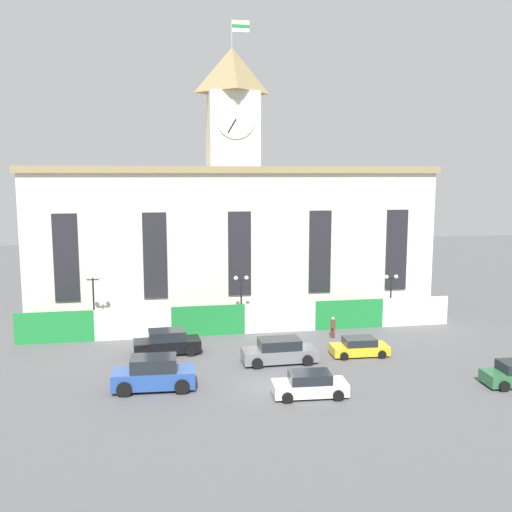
{
  "coord_description": "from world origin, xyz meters",
  "views": [
    {
      "loc": [
        -7.27,
        -34.05,
        13.3
      ],
      "look_at": [
        0.0,
        6.69,
        7.39
      ],
      "focal_mm": 40.0,
      "sensor_mm": 36.0,
      "label": 1
    }
  ],
  "objects_px": {
    "street_lamp_left": "(241,291)",
    "car_black_suv": "(167,343)",
    "car_gray_pickup": "(279,352)",
    "street_lamp_far_right": "(93,293)",
    "car_blue_van": "(154,374)",
    "car_white_taxi": "(310,385)",
    "car_yellow_coupe": "(359,347)",
    "pedestrian": "(333,326)",
    "street_lamp_right": "(391,288)"
  },
  "relations": [
    {
      "from": "street_lamp_left",
      "to": "car_black_suv",
      "type": "bearing_deg",
      "value": -142.35
    },
    {
      "from": "car_gray_pickup",
      "to": "car_black_suv",
      "type": "distance_m",
      "value": 8.58
    },
    {
      "from": "street_lamp_far_right",
      "to": "car_blue_van",
      "type": "distance_m",
      "value": 13.25
    },
    {
      "from": "car_white_taxi",
      "to": "car_gray_pickup",
      "type": "relative_size",
      "value": 0.86
    },
    {
      "from": "car_blue_van",
      "to": "car_gray_pickup",
      "type": "xyz_separation_m",
      "value": [
        8.81,
        3.62,
        -0.15
      ]
    },
    {
      "from": "street_lamp_left",
      "to": "car_white_taxi",
      "type": "xyz_separation_m",
      "value": [
        1.93,
        -14.82,
        -2.85
      ]
    },
    {
      "from": "car_white_taxi",
      "to": "car_yellow_coupe",
      "type": "distance_m",
      "value": 9.02
    },
    {
      "from": "car_yellow_coupe",
      "to": "pedestrian",
      "type": "height_order",
      "value": "pedestrian"
    },
    {
      "from": "street_lamp_far_right",
      "to": "car_yellow_coupe",
      "type": "relative_size",
      "value": 1.24
    },
    {
      "from": "car_blue_van",
      "to": "street_lamp_far_right",
      "type": "bearing_deg",
      "value": 114.43
    },
    {
      "from": "street_lamp_left",
      "to": "street_lamp_right",
      "type": "distance_m",
      "value": 13.45
    },
    {
      "from": "street_lamp_far_right",
      "to": "pedestrian",
      "type": "relative_size",
      "value": 2.96
    },
    {
      "from": "street_lamp_left",
      "to": "car_black_suv",
      "type": "relative_size",
      "value": 0.97
    },
    {
      "from": "street_lamp_left",
      "to": "car_black_suv",
      "type": "height_order",
      "value": "street_lamp_left"
    },
    {
      "from": "street_lamp_far_right",
      "to": "car_gray_pickup",
      "type": "height_order",
      "value": "street_lamp_far_right"
    },
    {
      "from": "street_lamp_far_right",
      "to": "car_gray_pickup",
      "type": "bearing_deg",
      "value": -31.84
    },
    {
      "from": "car_black_suv",
      "to": "pedestrian",
      "type": "bearing_deg",
      "value": -176.07
    },
    {
      "from": "street_lamp_left",
      "to": "car_white_taxi",
      "type": "height_order",
      "value": "street_lamp_left"
    },
    {
      "from": "street_lamp_far_right",
      "to": "car_yellow_coupe",
      "type": "bearing_deg",
      "value": -21.69
    },
    {
      "from": "street_lamp_left",
      "to": "car_blue_van",
      "type": "xyz_separation_m",
      "value": [
        -7.35,
        -12.04,
        -2.58
      ]
    },
    {
      "from": "street_lamp_left",
      "to": "car_yellow_coupe",
      "type": "height_order",
      "value": "street_lamp_left"
    },
    {
      "from": "street_lamp_left",
      "to": "car_white_taxi",
      "type": "bearing_deg",
      "value": -82.56
    },
    {
      "from": "street_lamp_far_right",
      "to": "pedestrian",
      "type": "xyz_separation_m",
      "value": [
        19.21,
        -3.15,
        -2.84
      ]
    },
    {
      "from": "car_white_taxi",
      "to": "street_lamp_left",
      "type": "bearing_deg",
      "value": -79.26
    },
    {
      "from": "car_black_suv",
      "to": "pedestrian",
      "type": "xyz_separation_m",
      "value": [
        13.49,
        1.77,
        0.14
      ]
    },
    {
      "from": "car_gray_pickup",
      "to": "car_black_suv",
      "type": "bearing_deg",
      "value": 155.26
    },
    {
      "from": "car_white_taxi",
      "to": "car_black_suv",
      "type": "distance_m",
      "value": 12.93
    },
    {
      "from": "car_yellow_coupe",
      "to": "street_lamp_left",
      "type": "bearing_deg",
      "value": -43.43
    },
    {
      "from": "street_lamp_far_right",
      "to": "street_lamp_left",
      "type": "xyz_separation_m",
      "value": [
        12.09,
        0.0,
        -0.27
      ]
    },
    {
      "from": "street_lamp_far_right",
      "to": "street_lamp_left",
      "type": "height_order",
      "value": "street_lamp_far_right"
    },
    {
      "from": "car_yellow_coupe",
      "to": "car_gray_pickup",
      "type": "relative_size",
      "value": 0.8
    },
    {
      "from": "street_lamp_far_right",
      "to": "car_black_suv",
      "type": "bearing_deg",
      "value": -40.7
    },
    {
      "from": "street_lamp_far_right",
      "to": "car_white_taxi",
      "type": "relative_size",
      "value": 1.15
    },
    {
      "from": "car_gray_pickup",
      "to": "street_lamp_far_right",
      "type": "bearing_deg",
      "value": 147.48
    },
    {
      "from": "street_lamp_right",
      "to": "car_black_suv",
      "type": "xyz_separation_m",
      "value": [
        -19.82,
        -4.92,
        -2.5
      ]
    },
    {
      "from": "street_lamp_left",
      "to": "car_blue_van",
      "type": "relative_size",
      "value": 0.93
    },
    {
      "from": "street_lamp_right",
      "to": "car_black_suv",
      "type": "distance_m",
      "value": 20.58
    },
    {
      "from": "car_gray_pickup",
      "to": "street_lamp_left",
      "type": "bearing_deg",
      "value": 99.18
    },
    {
      "from": "car_gray_pickup",
      "to": "pedestrian",
      "type": "xyz_separation_m",
      "value": [
        5.66,
        5.27,
        0.16
      ]
    },
    {
      "from": "street_lamp_right",
      "to": "car_black_suv",
      "type": "relative_size",
      "value": 0.9
    },
    {
      "from": "street_lamp_right",
      "to": "pedestrian",
      "type": "relative_size",
      "value": 2.54
    },
    {
      "from": "street_lamp_far_right",
      "to": "car_yellow_coupe",
      "type": "xyz_separation_m",
      "value": [
        19.76,
        -7.86,
        -3.19
      ]
    },
    {
      "from": "street_lamp_right",
      "to": "car_yellow_coupe",
      "type": "distance_m",
      "value": 10.13
    },
    {
      "from": "street_lamp_left",
      "to": "car_gray_pickup",
      "type": "distance_m",
      "value": 8.97
    },
    {
      "from": "street_lamp_far_right",
      "to": "car_white_taxi",
      "type": "height_order",
      "value": "street_lamp_far_right"
    },
    {
      "from": "car_blue_van",
      "to": "pedestrian",
      "type": "distance_m",
      "value": 16.98
    },
    {
      "from": "street_lamp_far_right",
      "to": "car_white_taxi",
      "type": "distance_m",
      "value": 20.64
    },
    {
      "from": "car_white_taxi",
      "to": "pedestrian",
      "type": "height_order",
      "value": "pedestrian"
    },
    {
      "from": "street_lamp_right",
      "to": "pedestrian",
      "type": "distance_m",
      "value": 7.46
    },
    {
      "from": "street_lamp_left",
      "to": "car_white_taxi",
      "type": "distance_m",
      "value": 15.22
    }
  ]
}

